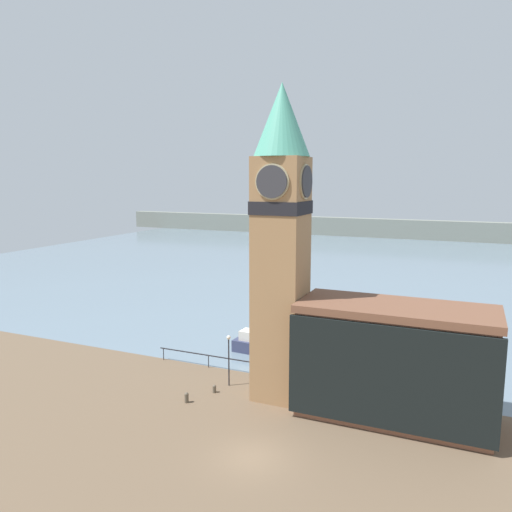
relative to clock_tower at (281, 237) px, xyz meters
The scene contains 10 objects.
ground_plane 14.41m from the clock_tower, 80.38° to the right, with size 160.00×160.00×0.00m, color brown.
water 64.16m from the clock_tower, 88.73° to the left, with size 160.00×120.00×0.00m.
far_shoreline 103.48m from the clock_tower, 89.22° to the left, with size 180.00×3.00×5.00m.
pier_railing 13.41m from the clock_tower, 159.37° to the left, with size 9.56×0.08×1.09m.
clock_tower is the anchor object (origin of this frame).
pier_building 11.24m from the clock_tower, ahead, with size 12.65×5.57×7.65m.
boat_near 14.29m from the clock_tower, 120.84° to the left, with size 5.82×2.33×1.95m.
mooring_bollard_near 13.18m from the clock_tower, 147.33° to the right, with size 0.30×0.30×0.75m.
mooring_bollard_far 12.40m from the clock_tower, 163.45° to the right, with size 0.28×0.28×0.60m.
lamp_post 9.90m from the clock_tower, behind, with size 0.32×0.32×3.99m.
Camera 1 is at (10.68, -24.03, 15.75)m, focal length 35.00 mm.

